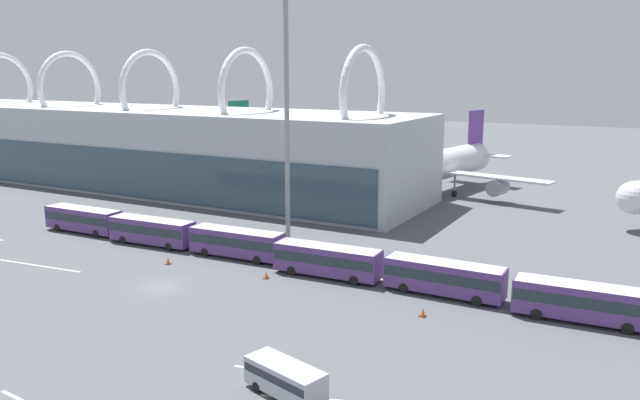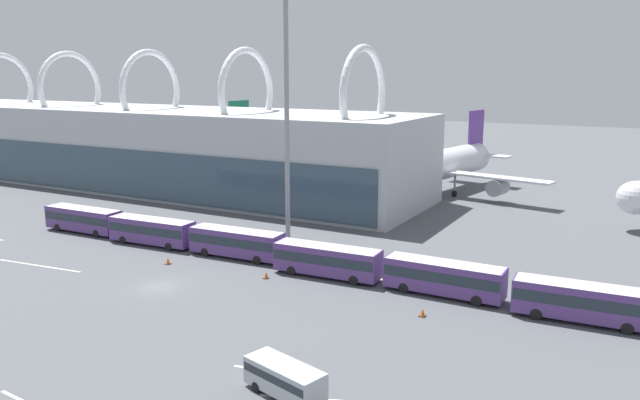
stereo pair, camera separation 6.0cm
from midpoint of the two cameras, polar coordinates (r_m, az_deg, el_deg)
The scene contains 18 objects.
ground_plane at distance 64.66m, azimuth -14.42°, elevation -7.67°, with size 440.00×440.00×0.00m, color #515459.
terminal_building at distance 127.67m, azimuth -18.45°, elevation 5.01°, with size 124.71×23.86×25.03m.
airliner_at_gate_near at distance 126.52m, azimuth -10.87°, elevation 4.19°, with size 37.03×34.66×14.98m.
airliner_at_gate_far at distance 108.94m, azimuth 10.47°, elevation 3.03°, with size 39.60×40.97×13.90m.
shuttle_bus_0 at distance 88.50m, azimuth -20.80°, elevation -1.56°, with size 11.50×3.08×3.27m.
shuttle_bus_1 at distance 79.51m, azimuth -15.10°, elevation -2.63°, with size 11.56×3.40×3.27m.
shuttle_bus_2 at distance 72.20m, azimuth -7.62°, elevation -3.76°, with size 11.54×3.31×3.27m.
shuttle_bus_3 at distance 64.99m, azimuth 0.69°, elevation -5.40°, with size 11.55×3.32×3.27m.
shuttle_bus_4 at distance 60.87m, azimuth 11.29°, elevation -6.83°, with size 11.43×2.87×3.27m.
shuttle_bus_5 at distance 58.17m, azimuth 22.92°, elevation -8.44°, with size 11.56×3.39×3.27m.
service_van_foreground at distance 42.63m, azimuth -3.21°, elevation -15.87°, with size 6.26×3.64×2.19m.
floodlight_mast at distance 75.64m, azimuth -3.05°, elevation 9.30°, with size 2.17×2.17×30.24m.
lane_stripe_0 at distance 75.76m, azimuth -24.29°, elevation -5.49°, with size 11.72×0.25×0.01m, color silver.
lane_stripe_2 at distance 64.45m, azimuth 8.40°, elevation -7.48°, with size 11.72×0.25×0.01m, color silver.
lane_stripe_4 at distance 46.34m, azimuth -4.06°, elevation -15.31°, with size 6.29×0.25×0.01m, color silver.
traffic_cone_0 at distance 65.11m, azimuth -4.93°, elevation -6.86°, with size 0.60×0.60×0.75m.
traffic_cone_1 at distance 56.03m, azimuth 9.40°, elevation -10.12°, with size 0.62×0.62×0.74m.
traffic_cone_2 at distance 71.54m, azimuth -13.70°, elevation -5.44°, with size 0.64×0.64×0.75m.
Camera 2 is at (42.42, -44.07, 21.00)m, focal length 35.00 mm.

